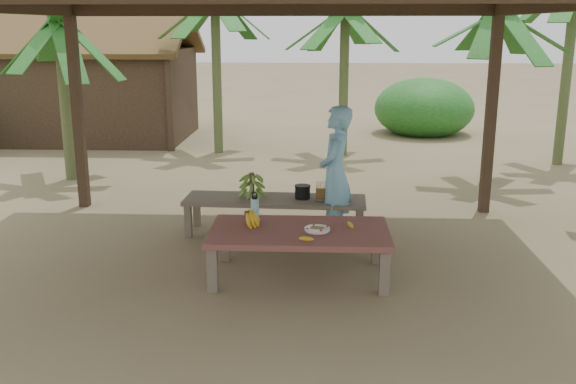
{
  "coord_description": "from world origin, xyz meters",
  "views": [
    {
      "loc": [
        0.51,
        -6.34,
        2.47
      ],
      "look_at": [
        0.2,
        0.14,
        0.8
      ],
      "focal_mm": 40.0,
      "sensor_mm": 36.0,
      "label": 1
    }
  ],
  "objects_px": {
    "work_table": "(299,236)",
    "woman": "(335,173)",
    "water_flask": "(255,209)",
    "plate": "(317,229)",
    "ripe_banana_bunch": "(246,218)",
    "bench": "(275,203)",
    "cooking_pot": "(303,192)"
  },
  "relations": [
    {
      "from": "ripe_banana_bunch",
      "to": "plate",
      "type": "relative_size",
      "value": 1.07
    },
    {
      "from": "plate",
      "to": "water_flask",
      "type": "bearing_deg",
      "value": 155.82
    },
    {
      "from": "bench",
      "to": "plate",
      "type": "height_order",
      "value": "plate"
    },
    {
      "from": "work_table",
      "to": "water_flask",
      "type": "height_order",
      "value": "water_flask"
    },
    {
      "from": "cooking_pot",
      "to": "woman",
      "type": "height_order",
      "value": "woman"
    },
    {
      "from": "work_table",
      "to": "woman",
      "type": "bearing_deg",
      "value": 72.81
    },
    {
      "from": "bench",
      "to": "water_flask",
      "type": "bearing_deg",
      "value": -94.35
    },
    {
      "from": "water_flask",
      "to": "woman",
      "type": "xyz_separation_m",
      "value": [
        0.86,
        0.99,
        0.17
      ]
    },
    {
      "from": "plate",
      "to": "woman",
      "type": "height_order",
      "value": "woman"
    },
    {
      "from": "water_flask",
      "to": "cooking_pot",
      "type": "relative_size",
      "value": 1.73
    },
    {
      "from": "plate",
      "to": "cooking_pot",
      "type": "bearing_deg",
      "value": 97.31
    },
    {
      "from": "ripe_banana_bunch",
      "to": "cooking_pot",
      "type": "relative_size",
      "value": 1.48
    },
    {
      "from": "work_table",
      "to": "woman",
      "type": "height_order",
      "value": "woman"
    },
    {
      "from": "plate",
      "to": "bench",
      "type": "bearing_deg",
      "value": 110.01
    },
    {
      "from": "plate",
      "to": "woman",
      "type": "xyz_separation_m",
      "value": [
        0.2,
        1.29,
        0.28
      ]
    },
    {
      "from": "ripe_banana_bunch",
      "to": "cooking_pot",
      "type": "bearing_deg",
      "value": 66.88
    },
    {
      "from": "work_table",
      "to": "plate",
      "type": "height_order",
      "value": "plate"
    },
    {
      "from": "plate",
      "to": "woman",
      "type": "relative_size",
      "value": 0.16
    },
    {
      "from": "bench",
      "to": "woman",
      "type": "xyz_separation_m",
      "value": [
        0.72,
        -0.14,
        0.4
      ]
    },
    {
      "from": "work_table",
      "to": "woman",
      "type": "distance_m",
      "value": 1.35
    },
    {
      "from": "water_flask",
      "to": "woman",
      "type": "height_order",
      "value": "woman"
    },
    {
      "from": "cooking_pot",
      "to": "woman",
      "type": "bearing_deg",
      "value": -21.01
    },
    {
      "from": "bench",
      "to": "woman",
      "type": "height_order",
      "value": "woman"
    },
    {
      "from": "water_flask",
      "to": "cooking_pot",
      "type": "bearing_deg",
      "value": 67.72
    },
    {
      "from": "ripe_banana_bunch",
      "to": "plate",
      "type": "bearing_deg",
      "value": -12.24
    },
    {
      "from": "work_table",
      "to": "bench",
      "type": "distance_m",
      "value": 1.43
    },
    {
      "from": "work_table",
      "to": "plate",
      "type": "bearing_deg",
      "value": -12.77
    },
    {
      "from": "bench",
      "to": "ripe_banana_bunch",
      "type": "bearing_deg",
      "value": -97.07
    },
    {
      "from": "bench",
      "to": "plate",
      "type": "xyz_separation_m",
      "value": [
        0.52,
        -1.43,
        0.12
      ]
    },
    {
      "from": "ripe_banana_bunch",
      "to": "work_table",
      "type": "bearing_deg",
      "value": -12.09
    },
    {
      "from": "ripe_banana_bunch",
      "to": "cooking_pot",
      "type": "height_order",
      "value": "ripe_banana_bunch"
    },
    {
      "from": "cooking_pot",
      "to": "water_flask",
      "type": "bearing_deg",
      "value": -112.28
    }
  ]
}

